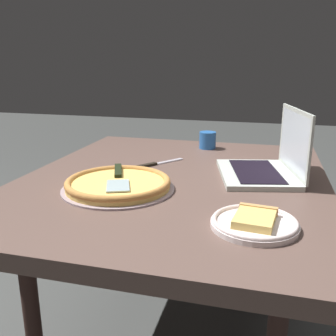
# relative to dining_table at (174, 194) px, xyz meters

# --- Properties ---
(dining_table) EXTENTS (1.27, 1.07, 0.75)m
(dining_table) POSITION_rel_dining_table_xyz_m (0.00, 0.00, 0.00)
(dining_table) COLOR brown
(dining_table) RESTS_ON ground_plane
(laptop) EXTENTS (0.39, 0.33, 0.24)m
(laptop) POSITION_rel_dining_table_xyz_m (-0.09, 0.32, 0.11)
(laptop) COLOR #B4BBB2
(laptop) RESTS_ON dining_table
(pizza_plate) EXTENTS (0.22, 0.22, 0.04)m
(pizza_plate) POSITION_rel_dining_table_xyz_m (0.36, 0.30, 0.08)
(pizza_plate) COLOR silver
(pizza_plate) RESTS_ON dining_table
(pizza_tray) EXTENTS (0.37, 0.37, 0.04)m
(pizza_tray) POSITION_rel_dining_table_xyz_m (0.18, -0.14, 0.08)
(pizza_tray) COLOR #A8939C
(pizza_tray) RESTS_ON dining_table
(table_knife) EXTENTS (0.20, 0.15, 0.01)m
(table_knife) POSITION_rel_dining_table_xyz_m (-0.14, -0.11, 0.07)
(table_knife) COLOR #BFB8C3
(table_knife) RESTS_ON dining_table
(drink_cup) EXTENTS (0.08, 0.08, 0.08)m
(drink_cup) POSITION_rel_dining_table_xyz_m (-0.48, 0.04, 0.10)
(drink_cup) COLOR #2964B4
(drink_cup) RESTS_ON dining_table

